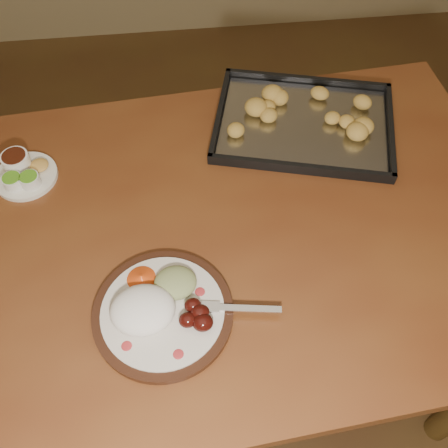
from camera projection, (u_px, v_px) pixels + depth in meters
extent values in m
plane|color=#523C1C|center=(146.00, 406.00, 1.61)|extent=(4.00, 4.00, 0.00)
cube|color=brown|center=(190.00, 237.00, 1.10)|extent=(1.57, 1.02, 0.04)
cylinder|color=#513A18|center=(377.00, 174.00, 1.70)|extent=(0.07, 0.07, 0.71)
cylinder|color=black|center=(163.00, 313.00, 0.97)|extent=(0.27, 0.27, 0.02)
cylinder|color=beige|center=(163.00, 311.00, 0.96)|extent=(0.24, 0.24, 0.01)
ellipsoid|color=#AB292D|center=(127.00, 346.00, 0.92)|extent=(0.02, 0.02, 0.00)
ellipsoid|color=#AB292D|center=(178.00, 354.00, 0.91)|extent=(0.02, 0.02, 0.00)
ellipsoid|color=#AB292D|center=(200.00, 292.00, 0.98)|extent=(0.02, 0.02, 0.00)
ellipsoid|color=#AB292D|center=(119.00, 301.00, 0.97)|extent=(0.02, 0.02, 0.00)
ellipsoid|color=white|center=(143.00, 310.00, 0.95)|extent=(0.14, 0.12, 0.06)
ellipsoid|color=#440D09|center=(188.00, 320.00, 0.93)|extent=(0.03, 0.03, 0.03)
ellipsoid|color=#440D09|center=(200.00, 313.00, 0.94)|extent=(0.03, 0.03, 0.03)
ellipsoid|color=#440D09|center=(193.00, 305.00, 0.95)|extent=(0.03, 0.03, 0.03)
ellipsoid|color=#440D09|center=(203.00, 323.00, 0.93)|extent=(0.03, 0.03, 0.03)
ellipsoid|color=tan|center=(175.00, 283.00, 0.98)|extent=(0.09, 0.09, 0.03)
cone|color=#D44513|center=(141.00, 278.00, 0.99)|extent=(0.08, 0.08, 0.03)
cube|color=silver|center=(247.00, 308.00, 0.96)|extent=(0.13, 0.03, 0.00)
cube|color=silver|center=(211.00, 307.00, 0.96)|extent=(0.04, 0.03, 0.00)
cylinder|color=silver|center=(198.00, 311.00, 0.96)|extent=(0.03, 0.01, 0.00)
cylinder|color=silver|center=(198.00, 308.00, 0.96)|extent=(0.03, 0.01, 0.00)
cylinder|color=silver|center=(199.00, 305.00, 0.96)|extent=(0.03, 0.01, 0.00)
cylinder|color=silver|center=(199.00, 302.00, 0.97)|extent=(0.03, 0.01, 0.00)
cylinder|color=silver|center=(26.00, 176.00, 1.17)|extent=(0.15, 0.15, 0.01)
cylinder|color=silver|center=(13.00, 182.00, 1.14)|extent=(0.05, 0.05, 0.03)
cylinder|color=#50951D|center=(11.00, 178.00, 1.12)|extent=(0.04, 0.04, 0.00)
cylinder|color=silver|center=(30.00, 180.00, 1.14)|extent=(0.05, 0.05, 0.03)
cylinder|color=#50951D|center=(28.00, 176.00, 1.13)|extent=(0.04, 0.04, 0.00)
cylinder|color=white|center=(16.00, 161.00, 1.16)|extent=(0.06, 0.06, 0.04)
cylinder|color=#361409|center=(14.00, 156.00, 1.15)|extent=(0.05, 0.05, 0.00)
ellipsoid|color=gold|center=(39.00, 165.00, 1.17)|extent=(0.04, 0.04, 0.02)
cube|color=black|center=(303.00, 125.00, 1.27)|extent=(0.51, 0.42, 0.01)
cube|color=black|center=(307.00, 80.00, 1.34)|extent=(0.43, 0.12, 0.02)
cube|color=black|center=(301.00, 168.00, 1.17)|extent=(0.43, 0.12, 0.02)
cube|color=black|center=(391.00, 130.00, 1.24)|extent=(0.09, 0.32, 0.02)
cube|color=black|center=(220.00, 112.00, 1.27)|extent=(0.09, 0.32, 0.02)
cube|color=silver|center=(304.00, 123.00, 1.26)|extent=(0.47, 0.39, 0.00)
ellipsoid|color=#B48D3F|center=(327.00, 120.00, 1.24)|extent=(0.05, 0.05, 0.03)
ellipsoid|color=#B48D3F|center=(345.00, 112.00, 1.26)|extent=(0.07, 0.06, 0.03)
ellipsoid|color=#B48D3F|center=(321.00, 97.00, 1.29)|extent=(0.06, 0.07, 0.03)
ellipsoid|color=#B48D3F|center=(306.00, 103.00, 1.28)|extent=(0.05, 0.05, 0.03)
ellipsoid|color=#B48D3F|center=(287.00, 97.00, 1.29)|extent=(0.06, 0.07, 0.03)
ellipsoid|color=#B48D3F|center=(286.00, 111.00, 1.26)|extent=(0.07, 0.06, 0.03)
ellipsoid|color=#B48D3F|center=(258.00, 113.00, 1.26)|extent=(0.05, 0.05, 0.03)
ellipsoid|color=#B48D3F|center=(277.00, 129.00, 1.22)|extent=(0.07, 0.06, 0.03)
ellipsoid|color=#B48D3F|center=(276.00, 128.00, 1.23)|extent=(0.06, 0.07, 0.03)
ellipsoid|color=#B48D3F|center=(303.00, 142.00, 1.20)|extent=(0.05, 0.05, 0.03)
ellipsoid|color=#B48D3F|center=(315.00, 129.00, 1.23)|extent=(0.06, 0.07, 0.03)
ellipsoid|color=#B48D3F|center=(345.00, 132.00, 1.22)|extent=(0.07, 0.06, 0.03)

